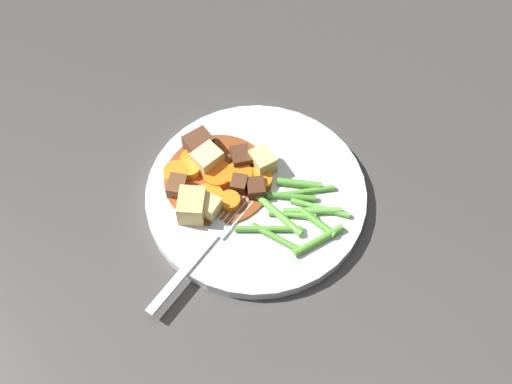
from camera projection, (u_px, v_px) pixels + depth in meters
name	position (u px, v px, depth m)	size (l,w,h in m)	color
ground_plane	(256.00, 199.00, 0.83)	(3.00, 3.00, 0.00)	#423F3D
dinner_plate	(256.00, 195.00, 0.82)	(0.26, 0.26, 0.02)	white
stew_sauce	(218.00, 179.00, 0.82)	(0.13, 0.13, 0.00)	brown
carrot_slice_0	(190.00, 170.00, 0.82)	(0.02, 0.02, 0.01)	orange
carrot_slice_1	(218.00, 175.00, 0.82)	(0.04, 0.04, 0.01)	orange
carrot_slice_2	(193.00, 160.00, 0.83)	(0.03, 0.03, 0.01)	orange
carrot_slice_3	(175.00, 176.00, 0.82)	(0.03, 0.03, 0.01)	orange
carrot_slice_4	(239.00, 176.00, 0.82)	(0.03, 0.03, 0.01)	orange
carrot_slice_5	(230.00, 202.00, 0.80)	(0.02, 0.02, 0.01)	orange
carrot_slice_6	(257.00, 179.00, 0.81)	(0.03, 0.03, 0.01)	orange
carrot_slice_7	(209.00, 198.00, 0.80)	(0.04, 0.04, 0.01)	orange
potato_chunk_0	(192.00, 206.00, 0.78)	(0.04, 0.03, 0.03)	#DBBC6B
potato_chunk_1	(208.00, 207.00, 0.79)	(0.02, 0.02, 0.02)	#E5CC7A
potato_chunk_2	(207.00, 159.00, 0.82)	(0.03, 0.03, 0.03)	#EAD68C
potato_chunk_3	(262.00, 161.00, 0.82)	(0.02, 0.03, 0.03)	#E5CC7A
meat_chunk_0	(177.00, 186.00, 0.81)	(0.03, 0.02, 0.02)	brown
meat_chunk_1	(238.00, 188.00, 0.80)	(0.02, 0.02, 0.02)	#56331E
meat_chunk_2	(241.00, 158.00, 0.82)	(0.03, 0.02, 0.02)	#4C2B19
meat_chunk_3	(254.00, 191.00, 0.80)	(0.02, 0.02, 0.02)	#4C2B19
meat_chunk_4	(198.00, 144.00, 0.83)	(0.03, 0.03, 0.03)	#56331E
green_bean_0	(286.00, 194.00, 0.81)	(0.01, 0.01, 0.07)	#4C8E33
green_bean_1	(317.00, 222.00, 0.79)	(0.01, 0.01, 0.05)	#599E38
green_bean_2	(275.00, 237.00, 0.78)	(0.01, 0.01, 0.06)	#599E38
green_bean_3	(269.00, 229.00, 0.78)	(0.01, 0.01, 0.08)	#599E38
green_bean_4	(275.00, 212.00, 0.79)	(0.01, 0.01, 0.08)	#66AD42
green_bean_5	(320.00, 208.00, 0.80)	(0.01, 0.01, 0.07)	#66AD42
green_bean_6	(318.00, 240.00, 0.77)	(0.01, 0.01, 0.06)	#599E38
green_bean_7	(301.00, 192.00, 0.81)	(0.01, 0.01, 0.08)	#599E38
green_bean_8	(292.00, 215.00, 0.79)	(0.01, 0.01, 0.05)	#66AD42
green_bean_9	(299.00, 184.00, 0.81)	(0.01, 0.01, 0.05)	#599E38
green_bean_10	(312.00, 211.00, 0.79)	(0.01, 0.01, 0.07)	#66AD42
fork	(203.00, 249.00, 0.77)	(0.08, 0.17, 0.00)	silver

